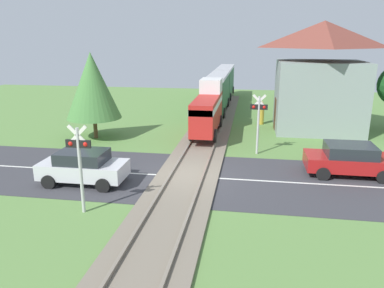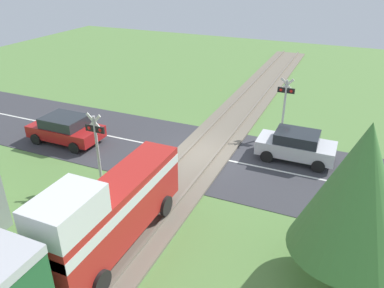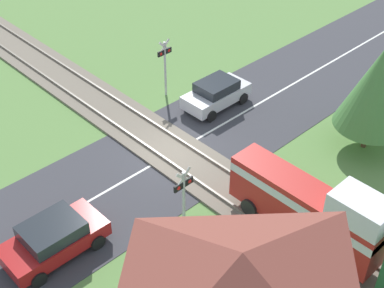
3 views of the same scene
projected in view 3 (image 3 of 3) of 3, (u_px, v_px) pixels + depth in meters
name	position (u px, v px, depth m)	size (l,w,h in m)	color
ground_plane	(174.00, 153.00, 24.79)	(60.00, 60.00, 0.00)	#5B8442
road_surface	(174.00, 153.00, 24.79)	(48.00, 6.40, 0.02)	#38383D
track_bed	(174.00, 152.00, 24.75)	(2.80, 48.00, 0.24)	#756B5B
car_near_crossing	(216.00, 93.00, 27.50)	(3.65, 1.82, 1.45)	silver
car_far_side	(54.00, 238.00, 19.56)	(3.85, 2.02, 1.44)	#A81919
crossing_signal_west_approach	(165.00, 61.00, 27.58)	(0.90, 0.18, 3.23)	#B7B7B7
crossing_signal_east_approach	(184.00, 194.00, 19.50)	(0.90, 0.18, 3.23)	#B7B7B7
tree_roadside_hedge	(378.00, 87.00, 23.21)	(3.31, 3.31, 5.26)	brown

